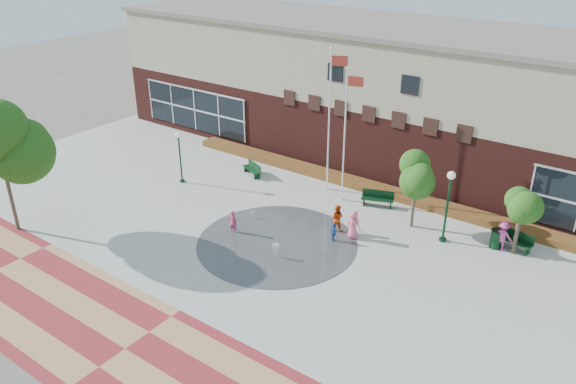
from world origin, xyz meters
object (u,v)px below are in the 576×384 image
Objects in this scene: flagpole_left at (330,114)px; flagpole_right at (346,129)px; trash_can at (496,239)px; bench_left at (252,171)px; child_splash at (233,222)px.

flagpole_right is (1.53, -0.74, -0.44)m from flagpole_left.
trash_can is (10.78, -0.87, -4.43)m from flagpole_left.
trash_can is at bearing 24.25° from bench_left.
child_splash is (-1.25, -7.59, -4.30)m from flagpole_left.
trash_can is (16.00, 0.23, 0.25)m from bench_left.
bench_left is (-5.22, -1.10, -4.67)m from flagpole_left.
flagpole_left is at bearing 35.33° from bench_left.
trash_can is 13.78m from child_splash.
flagpole_left is 7.09m from bench_left.
flagpole_right is 8.34m from child_splash.
flagpole_left is 8.57× the size of trash_can.
child_splash is (-2.79, -6.85, -3.86)m from flagpole_right.
flagpole_right is 6.18× the size of child_splash.
flagpole_right is 10.07m from trash_can.
bench_left is 1.36× the size of child_splash.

